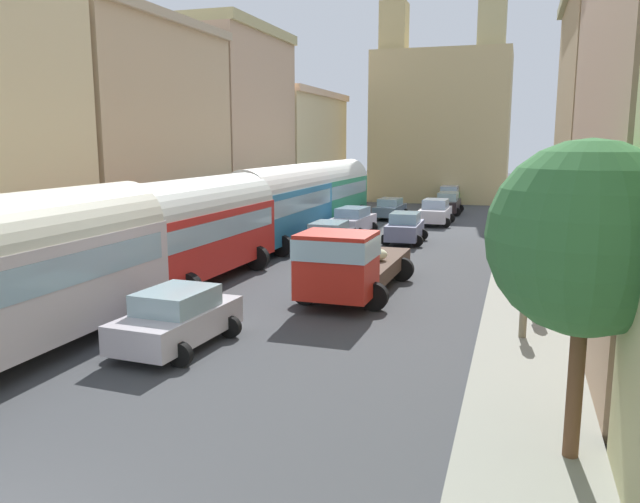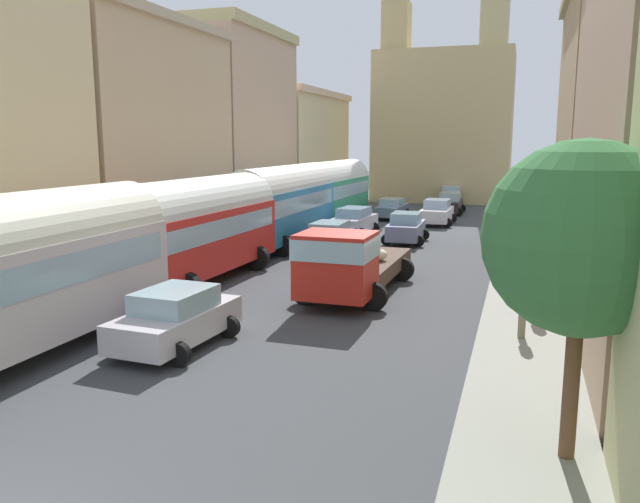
# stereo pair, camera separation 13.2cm
# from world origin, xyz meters

# --- Properties ---
(ground_plane) EXTENTS (154.00, 154.00, 0.00)m
(ground_plane) POSITION_xyz_m (0.00, 27.00, 0.00)
(ground_plane) COLOR #3E4043
(sidewalk_left) EXTENTS (2.50, 70.00, 0.14)m
(sidewalk_left) POSITION_xyz_m (-7.25, 27.00, 0.07)
(sidewalk_left) COLOR gray
(sidewalk_left) RESTS_ON ground
(sidewalk_right) EXTENTS (2.50, 70.00, 0.14)m
(sidewalk_right) POSITION_xyz_m (7.25, 27.00, 0.07)
(sidewalk_right) COLOR gray
(sidewalk_right) RESTS_ON ground
(building_left_2) EXTENTS (5.49, 11.34, 11.04)m
(building_left_2) POSITION_xyz_m (-11.00, 21.06, 5.54)
(building_left_2) COLOR tan
(building_left_2) RESTS_ON ground
(building_left_3) EXTENTS (4.79, 10.32, 12.43)m
(building_left_3) POSITION_xyz_m (-10.68, 32.12, 6.25)
(building_left_3) COLOR tan
(building_left_3) RESTS_ON ground
(building_left_4) EXTENTS (5.84, 13.56, 9.33)m
(building_left_4) POSITION_xyz_m (-11.15, 44.44, 4.69)
(building_left_4) COLOR beige
(building_left_4) RESTS_ON ground
(building_right_2) EXTENTS (5.29, 11.58, 11.78)m
(building_right_2) POSITION_xyz_m (10.91, 24.15, 5.91)
(building_right_2) COLOR tan
(building_right_2) RESTS_ON ground
(distant_church) EXTENTS (11.71, 7.91, 19.26)m
(distant_church) POSITION_xyz_m (0.00, 52.16, 6.97)
(distant_church) COLOR tan
(distant_church) RESTS_ON ground
(parked_bus_0) EXTENTS (3.37, 9.58, 4.11)m
(parked_bus_0) POSITION_xyz_m (-4.60, 6.50, 2.27)
(parked_bus_0) COLOR silver
(parked_bus_0) RESTS_ON ground
(parked_bus_1) EXTENTS (3.44, 9.09, 3.98)m
(parked_bus_1) POSITION_xyz_m (-4.60, 15.50, 2.19)
(parked_bus_1) COLOR red
(parked_bus_1) RESTS_ON ground
(parked_bus_2) EXTENTS (3.22, 9.78, 4.09)m
(parked_bus_2) POSITION_xyz_m (-4.60, 24.50, 2.28)
(parked_bus_2) COLOR teal
(parked_bus_2) RESTS_ON ground
(parked_bus_3) EXTENTS (3.34, 8.64, 4.06)m
(parked_bus_3) POSITION_xyz_m (-4.60, 33.50, 2.26)
(parked_bus_3) COLOR #2E9B6D
(parked_bus_3) RESTS_ON ground
(cargo_truck_0) EXTENTS (3.28, 7.60, 2.49)m
(cargo_truck_0) POSITION_xyz_m (1.53, 14.81, 1.26)
(cargo_truck_0) COLOR red
(cargo_truck_0) RESTS_ON ground
(car_0) EXTENTS (2.28, 3.70, 1.61)m
(car_0) POSITION_xyz_m (1.25, 27.15, 0.80)
(car_0) COLOR slate
(car_0) RESTS_ON ground
(car_1) EXTENTS (2.31, 3.82, 1.64)m
(car_1) POSITION_xyz_m (1.86, 34.97, 0.82)
(car_1) COLOR silver
(car_1) RESTS_ON ground
(car_2) EXTENTS (2.16, 4.22, 1.61)m
(car_2) POSITION_xyz_m (1.98, 41.20, 0.80)
(car_2) COLOR black
(car_2) RESTS_ON ground
(car_3) EXTENTS (2.17, 4.41, 1.63)m
(car_3) POSITION_xyz_m (1.42, 47.71, 0.81)
(car_3) COLOR #4F9751
(car_3) RESTS_ON ground
(car_4) EXTENTS (2.51, 3.99, 1.55)m
(car_4) POSITION_xyz_m (-1.43, 8.46, 0.78)
(car_4) COLOR silver
(car_4) RESTS_ON ground
(car_5) EXTENTS (2.32, 4.13, 1.48)m
(car_5) POSITION_xyz_m (-1.74, 23.15, 0.75)
(car_5) COLOR black
(car_5) RESTS_ON ground
(car_6) EXTENTS (2.45, 4.25, 1.57)m
(car_6) POSITION_xyz_m (-2.12, 29.17, 0.79)
(car_6) COLOR silver
(car_6) RESTS_ON ground
(car_7) EXTENTS (2.26, 3.82, 1.41)m
(car_7) POSITION_xyz_m (-1.54, 37.21, 0.72)
(car_7) COLOR slate
(car_7) RESTS_ON ground
(pedestrian_0) EXTENTS (0.49, 0.49, 1.87)m
(pedestrian_0) POSITION_xyz_m (7.49, 13.77, 1.07)
(pedestrian_0) COLOR navy
(pedestrian_0) RESTS_ON ground
(pedestrian_1) EXTENTS (0.43, 0.43, 1.73)m
(pedestrian_1) POSITION_xyz_m (7.15, 11.61, 1.00)
(pedestrian_1) COLOR #7D7258
(pedestrian_1) RESTS_ON ground
(pedestrian_2) EXTENTS (0.48, 0.48, 1.72)m
(pedestrian_2) POSITION_xyz_m (7.12, 29.87, 0.98)
(pedestrian_2) COLOR #424538
(pedestrian_2) RESTS_ON ground
(roadside_tree_0) EXTENTS (3.11, 3.11, 5.37)m
(roadside_tree_0) POSITION_xyz_m (7.90, 5.11, 3.80)
(roadside_tree_0) COLOR brown
(roadside_tree_0) RESTS_ON ground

